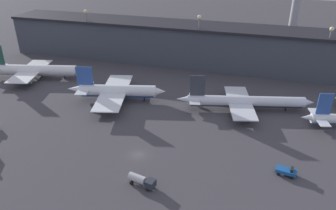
{
  "coord_description": "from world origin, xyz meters",
  "views": [
    {
      "loc": [
        30.04,
        -70.76,
        54.7
      ],
      "look_at": [
        2.51,
        21.13,
        6.0
      ],
      "focal_mm": 35.0,
      "sensor_mm": 36.0,
      "label": 1
    }
  ],
  "objects_px": {
    "service_vehicle_0": "(287,171)",
    "service_vehicle_1": "(142,180)",
    "airplane_0": "(33,70)",
    "airplane_1": "(117,91)",
    "airplane_2": "(244,102)"
  },
  "relations": [
    {
      "from": "airplane_0",
      "to": "service_vehicle_0",
      "type": "height_order",
      "value": "airplane_0"
    },
    {
      "from": "airplane_0",
      "to": "airplane_1",
      "type": "xyz_separation_m",
      "value": [
        43.83,
        -9.63,
        -0.03
      ]
    },
    {
      "from": "airplane_1",
      "to": "service_vehicle_1",
      "type": "distance_m",
      "value": 49.94
    },
    {
      "from": "airplane_1",
      "to": "airplane_2",
      "type": "distance_m",
      "value": 47.01
    },
    {
      "from": "airplane_0",
      "to": "service_vehicle_1",
      "type": "relative_size",
      "value": 6.0
    },
    {
      "from": "service_vehicle_0",
      "to": "airplane_2",
      "type": "bearing_deg",
      "value": 121.38
    },
    {
      "from": "service_vehicle_0",
      "to": "service_vehicle_1",
      "type": "height_order",
      "value": "service_vehicle_1"
    },
    {
      "from": "airplane_2",
      "to": "service_vehicle_0",
      "type": "distance_m",
      "value": 36.44
    },
    {
      "from": "service_vehicle_0",
      "to": "service_vehicle_1",
      "type": "xyz_separation_m",
      "value": [
        -34.42,
        -14.65,
        0.44
      ]
    },
    {
      "from": "airplane_1",
      "to": "airplane_2",
      "type": "bearing_deg",
      "value": -6.93
    },
    {
      "from": "airplane_0",
      "to": "airplane_2",
      "type": "bearing_deg",
      "value": -16.43
    },
    {
      "from": "airplane_1",
      "to": "airplane_0",
      "type": "bearing_deg",
      "value": 153.62
    },
    {
      "from": "airplane_2",
      "to": "service_vehicle_0",
      "type": "height_order",
      "value": "airplane_2"
    },
    {
      "from": "airplane_2",
      "to": "service_vehicle_1",
      "type": "xyz_separation_m",
      "value": [
        -20.53,
        -48.28,
        -1.7
      ]
    },
    {
      "from": "airplane_1",
      "to": "airplane_2",
      "type": "height_order",
      "value": "airplane_1"
    }
  ]
}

